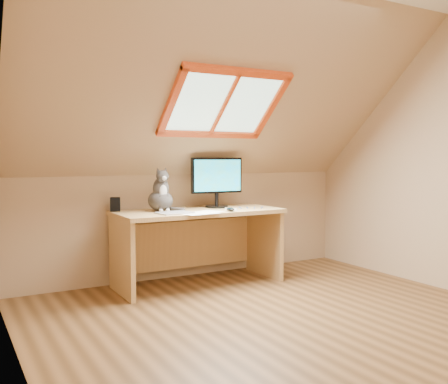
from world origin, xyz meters
TOP-DOWN VIEW (x-y plane):
  - ground at (0.00, 0.00)m, footprint 3.50×3.50m
  - room_shell at (0.00, -0.09)m, footprint 3.52×3.52m
  - desk at (-0.08, 1.45)m, footprint 1.51×0.66m
  - monitor at (0.17, 1.48)m, footprint 0.52×0.22m
  - cat at (-0.42, 1.45)m, footprint 0.23×0.27m
  - desk_speaker at (-0.77, 1.63)m, footprint 0.11×0.11m
  - graphics_tablet at (-0.39, 1.21)m, footprint 0.31×0.24m
  - mouse at (0.11, 1.12)m, footprint 0.08×0.12m
  - papers at (-0.11, 1.12)m, footprint 0.35×0.30m
  - cables at (0.33, 1.26)m, footprint 0.51×0.26m

SIDE VIEW (x-z plane):
  - ground at x=0.00m, z-range 0.00..0.00m
  - desk at x=-0.08m, z-range 0.13..0.82m
  - papers at x=-0.11m, z-range 0.69..0.69m
  - cables at x=0.33m, z-range 0.69..0.70m
  - graphics_tablet at x=-0.39m, z-range 0.69..0.70m
  - mouse at x=0.11m, z-range 0.69..0.72m
  - desk_speaker at x=-0.77m, z-range 0.69..0.81m
  - cat at x=-0.42m, z-range 0.63..1.03m
  - monitor at x=0.17m, z-range 0.73..1.20m
  - room_shell at x=0.00m, z-range 0.23..2.64m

